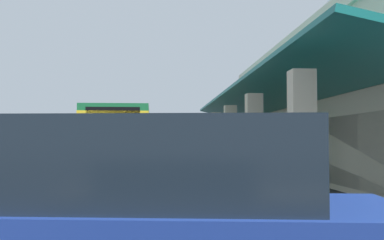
{
  "coord_description": "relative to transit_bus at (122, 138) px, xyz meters",
  "views": [
    {
      "loc": [
        25.07,
        1.34,
        1.76
      ],
      "look_at": [
        7.03,
        2.52,
        2.52
      ],
      "focal_mm": 45.36,
      "sensor_mm": 36.0,
      "label": 1
    }
  ],
  "objects": [
    {
      "name": "ground",
      "position": [
        -2.02,
        8.47,
        -1.85
      ],
      "size": [
        120.0,
        120.0,
        0.0
      ],
      "primitive_type": "plane",
      "color": "#262628"
    },
    {
      "name": "curb_strip",
      "position": [
        0.56,
        3.67,
        -1.79
      ],
      "size": [
        34.45,
        0.5,
        0.12
      ],
      "primitive_type": "cube",
      "color": "#9E998E",
      "rests_on": "ground"
    },
    {
      "name": "transit_bus",
      "position": [
        0.0,
        0.0,
        0.0
      ],
      "size": [
        11.25,
        2.97,
        3.34
      ],
      "color": "#196638",
      "rests_on": "ground"
    },
    {
      "name": "parked_suv_blue",
      "position": [
        18.46,
        1.62,
        -0.84
      ],
      "size": [
        3.11,
        5.01,
        1.97
      ],
      "color": "navy",
      "rests_on": "ground"
    },
    {
      "name": "pedestrian",
      "position": [
        11.52,
        -0.34,
        -0.94
      ],
      "size": [
        0.38,
        0.67,
        1.64
      ],
      "color": "navy",
      "rests_on": "ground"
    },
    {
      "name": "potted_palm",
      "position": [
        -6.41,
        5.36,
        -1.18
      ],
      "size": [
        1.64,
        1.48,
        3.05
      ],
      "color": "brown",
      "rests_on": "ground"
    }
  ]
}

